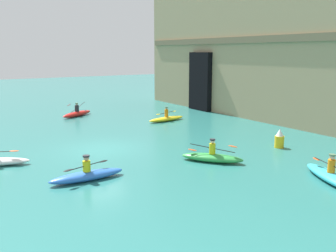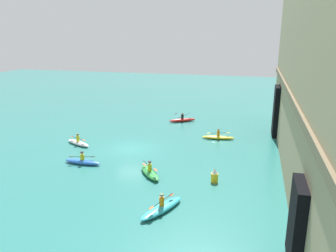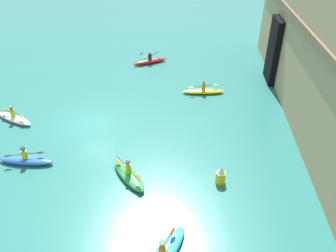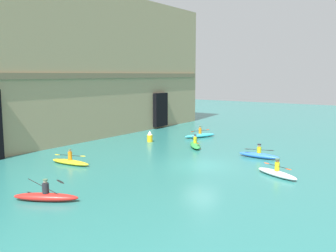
# 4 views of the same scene
# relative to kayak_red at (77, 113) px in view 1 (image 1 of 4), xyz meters

# --- Properties ---
(ground_plane) EXTENTS (120.00, 120.00, 0.00)m
(ground_plane) POSITION_rel_kayak_red_xyz_m (11.03, -2.50, -0.25)
(ground_plane) COLOR #28706B
(cliff_bluff) EXTENTS (38.34, 5.68, 14.43)m
(cliff_bluff) POSITION_rel_kayak_red_xyz_m (13.28, 13.54, 6.94)
(cliff_bluff) COLOR #9E8966
(cliff_bluff) RESTS_ON ground
(kayak_red) EXTENTS (2.28, 3.22, 1.17)m
(kayak_red) POSITION_rel_kayak_red_xyz_m (0.00, 0.00, 0.00)
(kayak_red) COLOR red
(kayak_red) RESTS_ON ground
(kayak_green) EXTENTS (2.88, 2.55, 1.14)m
(kayak_green) POSITION_rel_kayak_red_xyz_m (16.30, 1.13, -0.01)
(kayak_green) COLOR green
(kayak_green) RESTS_ON ground
(kayak_blue) EXTENTS (0.78, 3.20, 1.08)m
(kayak_blue) POSITION_rel_kayak_red_xyz_m (15.59, -4.98, -0.02)
(kayak_blue) COLOR blue
(kayak_blue) RESTS_ON ground
(kayak_yellow) EXTENTS (1.11, 3.37, 1.11)m
(kayak_yellow) POSITION_rel_kayak_red_xyz_m (5.84, 5.11, -0.04)
(kayak_yellow) COLOR yellow
(kayak_yellow) RESTS_ON ground
(kayak_cyan) EXTENTS (3.60, 2.27, 1.16)m
(kayak_cyan) POSITION_rel_kayak_red_xyz_m (21.13, 3.49, -0.02)
(kayak_cyan) COLOR #33B2C6
(kayak_cyan) RESTS_ON ground
(marker_buoy) EXTENTS (0.52, 0.52, 1.08)m
(marker_buoy) POSITION_rel_kayak_red_xyz_m (16.17, 6.06, 0.25)
(marker_buoy) COLOR yellow
(marker_buoy) RESTS_ON ground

